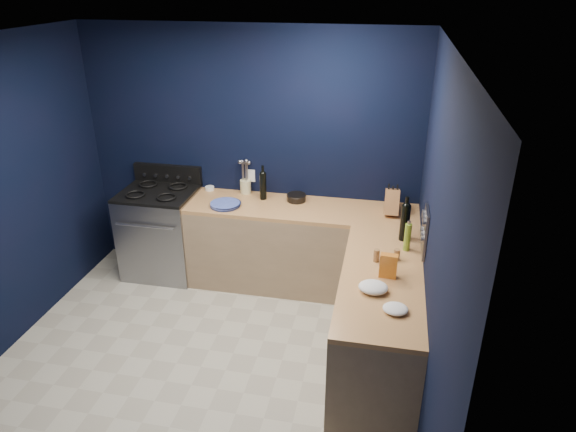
% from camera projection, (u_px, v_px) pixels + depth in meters
% --- Properties ---
extents(floor, '(3.50, 3.50, 0.02)m').
position_uv_depth(floor, '(201.00, 368.00, 4.37)').
color(floor, '#B0AD9B').
rests_on(floor, ground).
extents(ceiling, '(3.50, 3.50, 0.02)m').
position_uv_depth(ceiling, '(171.00, 44.00, 3.25)').
color(ceiling, silver).
rests_on(ceiling, ground).
extents(wall_back, '(3.50, 0.02, 2.60)m').
position_uv_depth(wall_back, '(251.00, 155.00, 5.37)').
color(wall_back, black).
rests_on(wall_back, ground).
extents(wall_right, '(0.02, 3.50, 2.60)m').
position_uv_depth(wall_right, '(434.00, 252.00, 3.50)').
color(wall_right, black).
rests_on(wall_right, ground).
extents(wall_front, '(3.50, 0.02, 2.60)m').
position_uv_depth(wall_front, '(39.00, 407.00, 2.25)').
color(wall_front, black).
rests_on(wall_front, ground).
extents(cab_back, '(2.30, 0.63, 0.86)m').
position_uv_depth(cab_back, '(301.00, 249.00, 5.35)').
color(cab_back, '#987C5E').
rests_on(cab_back, floor).
extents(top_back, '(2.30, 0.63, 0.04)m').
position_uv_depth(top_back, '(302.00, 209.00, 5.15)').
color(top_back, '#905D32').
rests_on(top_back, cab_back).
extents(cab_right, '(0.63, 1.67, 0.86)m').
position_uv_depth(cab_right, '(378.00, 326.00, 4.18)').
color(cab_right, '#987C5E').
rests_on(cab_right, floor).
extents(top_right, '(0.63, 1.67, 0.04)m').
position_uv_depth(top_right, '(382.00, 278.00, 3.98)').
color(top_right, '#905D32').
rests_on(top_right, cab_right).
extents(gas_range, '(0.76, 0.66, 0.92)m').
position_uv_depth(gas_range, '(162.00, 233.00, 5.59)').
color(gas_range, gray).
rests_on(gas_range, floor).
extents(oven_door, '(0.59, 0.02, 0.42)m').
position_uv_depth(oven_door, '(149.00, 248.00, 5.32)').
color(oven_door, black).
rests_on(oven_door, gas_range).
extents(cooktop, '(0.76, 0.66, 0.03)m').
position_uv_depth(cooktop, '(157.00, 193.00, 5.39)').
color(cooktop, black).
rests_on(cooktop, gas_range).
extents(backguard, '(0.76, 0.06, 0.20)m').
position_uv_depth(backguard, '(168.00, 174.00, 5.61)').
color(backguard, black).
rests_on(backguard, gas_range).
extents(spice_panel, '(0.02, 0.28, 0.38)m').
position_uv_depth(spice_panel, '(425.00, 232.00, 4.04)').
color(spice_panel, gray).
rests_on(spice_panel, wall_right).
extents(wall_outlet, '(0.09, 0.02, 0.13)m').
position_uv_depth(wall_outlet, '(251.00, 176.00, 5.45)').
color(wall_outlet, white).
rests_on(wall_outlet, wall_back).
extents(plate_stack, '(0.33, 0.33, 0.04)m').
position_uv_depth(plate_stack, '(225.00, 204.00, 5.16)').
color(plate_stack, '#3E52A9').
rests_on(plate_stack, top_back).
extents(ramekin, '(0.11, 0.11, 0.04)m').
position_uv_depth(ramekin, '(210.00, 188.00, 5.55)').
color(ramekin, white).
rests_on(ramekin, top_back).
extents(utensil_crock, '(0.12, 0.12, 0.14)m').
position_uv_depth(utensil_crock, '(246.00, 186.00, 5.46)').
color(utensil_crock, beige).
rests_on(utensil_crock, top_back).
extents(wine_bottle_back, '(0.07, 0.07, 0.28)m').
position_uv_depth(wine_bottle_back, '(263.00, 186.00, 5.28)').
color(wine_bottle_back, black).
rests_on(wine_bottle_back, top_back).
extents(lemon_basket, '(0.21, 0.21, 0.07)m').
position_uv_depth(lemon_basket, '(296.00, 198.00, 5.28)').
color(lemon_basket, black).
rests_on(lemon_basket, top_back).
extents(knife_block, '(0.14, 0.29, 0.30)m').
position_uv_depth(knife_block, '(392.00, 202.00, 4.97)').
color(knife_block, '#905F36').
rests_on(knife_block, top_back).
extents(wine_bottle_right, '(0.11, 0.11, 0.33)m').
position_uv_depth(wine_bottle_right, '(405.00, 223.00, 4.45)').
color(wine_bottle_right, black).
rests_on(wine_bottle_right, top_right).
extents(oil_bottle, '(0.07, 0.07, 0.24)m').
position_uv_depth(oil_bottle, '(407.00, 237.00, 4.30)').
color(oil_bottle, olive).
rests_on(oil_bottle, top_right).
extents(spice_jar_near, '(0.06, 0.06, 0.11)m').
position_uv_depth(spice_jar_near, '(376.00, 255.00, 4.16)').
color(spice_jar_near, olive).
rests_on(spice_jar_near, top_right).
extents(spice_jar_far, '(0.05, 0.05, 0.10)m').
position_uv_depth(spice_jar_far, '(397.00, 255.00, 4.18)').
color(spice_jar_far, olive).
rests_on(spice_jar_far, top_right).
extents(crouton_bag, '(0.14, 0.07, 0.19)m').
position_uv_depth(crouton_bag, '(388.00, 266.00, 3.93)').
color(crouton_bag, '#AA1013').
rests_on(crouton_bag, top_right).
extents(towel_front, '(0.26, 0.24, 0.08)m').
position_uv_depth(towel_front, '(373.00, 287.00, 3.77)').
color(towel_front, white).
rests_on(towel_front, top_right).
extents(towel_end, '(0.19, 0.18, 0.05)m').
position_uv_depth(towel_end, '(395.00, 309.00, 3.54)').
color(towel_end, white).
rests_on(towel_end, top_right).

